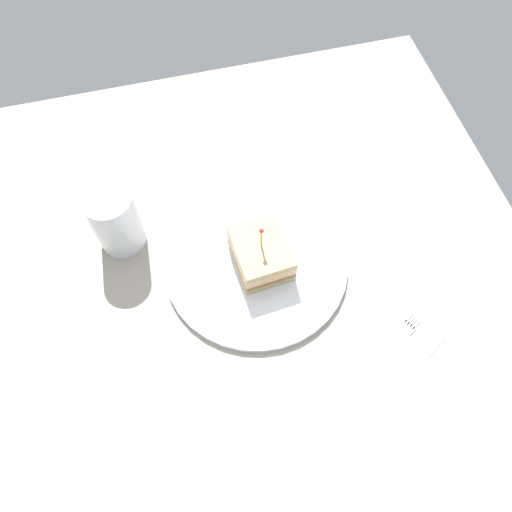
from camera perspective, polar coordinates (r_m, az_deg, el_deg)
The scene contains 7 objects.
ground_plane at distance 81.70cm, azimuth 0.00°, elevation -1.34°, with size 90.23×90.23×2.00cm, color #9E9384.
plate at distance 80.34cm, azimuth 0.00°, elevation -0.85°, with size 29.17×29.17×1.05cm, color white.
sandwich_half_center at distance 77.48cm, azimuth 0.66°, elevation 0.08°, with size 8.82×10.55×9.63cm.
drink_glass at distance 81.81cm, azimuth -15.49°, elevation 3.66°, with size 7.51×7.51×11.59cm.
napkin at distance 77.26cm, azimuth 15.17°, elevation -11.86°, with size 10.40×9.36×0.15cm, color white.
fork at distance 78.71cm, azimuth 15.72°, elevation -8.89°, with size 11.19×7.06×0.35cm.
knife at distance 78.51cm, azimuth 17.96°, elevation -11.08°, with size 11.03×6.70×0.35cm.
Camera 1 is at (9.11, 35.73, 71.91)cm, focal length 35.32 mm.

